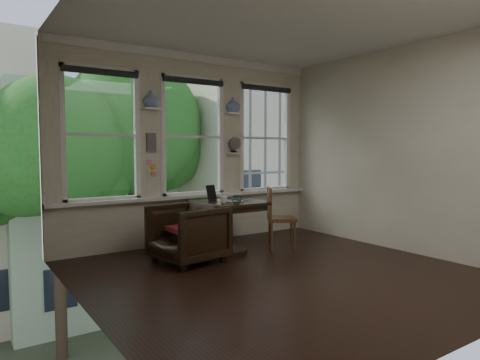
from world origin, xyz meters
TOP-DOWN VIEW (x-y plane):
  - ground at (0.00, 0.00)m, footprint 4.50×4.50m
  - ceiling at (0.00, 0.00)m, footprint 4.50×4.50m
  - wall_back at (0.00, 2.25)m, footprint 4.50×0.00m
  - wall_front at (0.00, -2.25)m, footprint 4.50×0.00m
  - wall_left at (-2.25, 0.00)m, footprint 0.00×4.50m
  - wall_right at (2.25, 0.00)m, footprint 0.00×4.50m
  - window_left at (-1.45, 2.25)m, footprint 1.10×0.12m
  - window_center at (0.00, 2.25)m, footprint 1.10×0.12m
  - window_right at (1.45, 2.25)m, footprint 1.10×0.12m
  - shelf_left at (-0.72, 2.15)m, footprint 0.26×0.16m
  - shelf_right at (0.72, 2.15)m, footprint 0.26×0.16m
  - intercom at (-0.72, 2.18)m, footprint 0.14×0.06m
  - sticky_notes at (-0.72, 2.19)m, footprint 0.16×0.01m
  - desk_fan at (0.72, 2.13)m, footprint 0.20×0.20m
  - vase_left at (-0.72, 2.15)m, footprint 0.24×0.24m
  - vase_right at (0.72, 2.15)m, footprint 0.24×0.24m
  - table at (0.06, 1.26)m, footprint 0.90×0.90m
  - armchair_left at (-0.68, 1.10)m, footprint 0.97×0.95m
  - cushion_red at (-0.68, 1.10)m, footprint 0.45×0.45m
  - side_chair_right at (0.88, 1.04)m, footprint 0.58×0.58m
  - laptop at (0.21, 1.27)m, footprint 0.39×0.34m
  - mug at (-0.09, 1.14)m, footprint 0.13×0.13m
  - drinking_glass at (0.02, 0.99)m, footprint 0.14×0.14m
  - tablet at (-0.05, 1.55)m, footprint 0.17×0.11m
  - papers at (0.13, 1.29)m, footprint 0.25×0.32m

SIDE VIEW (x-z plane):
  - ground at x=0.00m, z-range 0.00..0.00m
  - table at x=0.06m, z-range 0.00..0.75m
  - armchair_left at x=-0.68m, z-range 0.00..0.77m
  - cushion_red at x=-0.68m, z-range 0.42..0.48m
  - side_chair_right at x=0.88m, z-range 0.00..0.92m
  - papers at x=0.13m, z-range 0.75..0.75m
  - laptop at x=0.21m, z-range 0.75..0.78m
  - mug at x=-0.09m, z-range 0.75..0.84m
  - drinking_glass at x=0.02m, z-range 0.75..0.86m
  - tablet at x=-0.05m, z-range 0.75..0.97m
  - sticky_notes at x=-0.72m, z-range 1.13..1.37m
  - wall_back at x=0.00m, z-range -0.75..3.75m
  - wall_front at x=0.00m, z-range -0.75..3.75m
  - wall_left at x=-2.25m, z-range -0.75..3.75m
  - wall_right at x=2.25m, z-range -0.75..3.75m
  - desk_fan at x=0.72m, z-range 1.41..1.65m
  - intercom at x=-0.72m, z-range 1.46..1.74m
  - window_left at x=-1.45m, z-range 0.75..2.65m
  - window_center at x=0.00m, z-range 0.75..2.65m
  - window_right at x=1.45m, z-range 0.75..2.65m
  - shelf_left at x=-0.72m, z-range 2.08..2.12m
  - shelf_right at x=0.72m, z-range 2.08..2.12m
  - vase_left at x=-0.72m, z-range 2.12..2.36m
  - vase_right at x=0.72m, z-range 2.12..2.36m
  - ceiling at x=0.00m, z-range 3.00..3.00m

